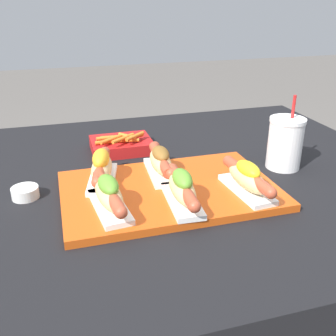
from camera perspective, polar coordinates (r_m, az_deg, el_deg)
patio_table at (r=1.22m, az=-1.36°, el=-16.27°), size 1.38×1.05×0.71m
serving_tray at (r=0.93m, az=0.35°, el=-3.24°), size 0.50×0.32×0.02m
hot_dog_0 at (r=0.83m, az=-8.58°, el=-3.82°), size 0.08×0.21×0.07m
hot_dog_1 at (r=0.84m, az=2.07°, el=-3.00°), size 0.07×0.21×0.08m
hot_dog_2 at (r=0.91m, az=11.45°, el=-1.47°), size 0.07×0.21×0.07m
hot_dog_3 at (r=0.95m, az=-9.61°, el=0.04°), size 0.10×0.20×0.08m
hot_dog_4 at (r=0.98m, az=-0.89°, el=0.94°), size 0.07×0.21×0.07m
sauce_bowl at (r=0.97m, az=-20.03°, el=-3.28°), size 0.06×0.06×0.03m
drink_cup at (r=1.09m, az=16.63°, el=3.49°), size 0.09×0.09×0.20m
fries_basket at (r=1.19m, az=-6.79°, el=3.39°), size 0.18×0.14×0.06m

